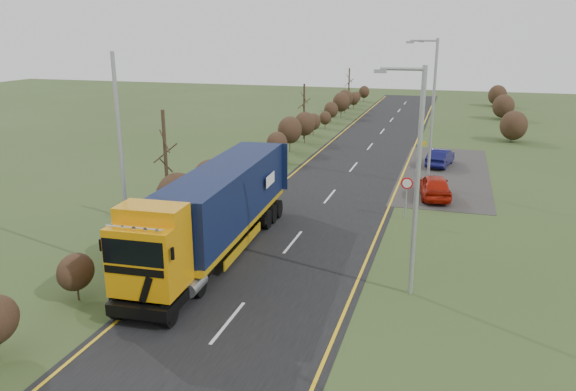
# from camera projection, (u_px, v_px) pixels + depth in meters

# --- Properties ---
(ground) EXTENTS (160.00, 160.00, 0.00)m
(ground) POSITION_uv_depth(u_px,v_px,m) (266.00, 276.00, 22.98)
(ground) COLOR #32441D
(ground) RESTS_ON ground
(road) EXTENTS (8.00, 120.00, 0.02)m
(road) POSITION_uv_depth(u_px,v_px,m) (322.00, 206.00, 32.16)
(road) COLOR black
(road) RESTS_ON ground
(layby) EXTENTS (6.00, 18.00, 0.02)m
(layby) POSITION_uv_depth(u_px,v_px,m) (445.00, 173.00, 39.56)
(layby) COLOR #2C2A27
(layby) RESTS_ON ground
(lane_markings) EXTENTS (7.52, 116.00, 0.01)m
(lane_markings) POSITION_uv_depth(u_px,v_px,m) (321.00, 207.00, 31.88)
(lane_markings) COLOR gold
(lane_markings) RESTS_ON road
(hedgerow) EXTENTS (2.24, 102.04, 6.05)m
(hedgerow) POSITION_uv_depth(u_px,v_px,m) (210.00, 180.00, 31.43)
(hedgerow) COLOR black
(hedgerow) RESTS_ON ground
(lorry) EXTENTS (2.94, 14.18, 3.92)m
(lorry) POSITION_uv_depth(u_px,v_px,m) (217.00, 207.00, 24.61)
(lorry) COLOR black
(lorry) RESTS_ON ground
(car_red_hatchback) EXTENTS (2.39, 4.44, 1.43)m
(car_red_hatchback) POSITION_uv_depth(u_px,v_px,m) (434.00, 186.00, 33.59)
(car_red_hatchback) COLOR #A61708
(car_red_hatchback) RESTS_ON ground
(car_blue_sedan) EXTENTS (2.03, 4.10, 1.29)m
(car_blue_sedan) POSITION_uv_depth(u_px,v_px,m) (440.00, 158.00, 41.56)
(car_blue_sedan) COLOR #0B0C3E
(car_blue_sedan) RESTS_ON ground
(streetlight_near) EXTENTS (1.82, 0.18, 8.54)m
(streetlight_near) POSITION_uv_depth(u_px,v_px,m) (415.00, 174.00, 20.21)
(streetlight_near) COLOR #9C9FA2
(streetlight_near) RESTS_ON ground
(streetlight_mid) EXTENTS (1.97, 0.18, 9.25)m
(streetlight_mid) POSITION_uv_depth(u_px,v_px,m) (431.00, 107.00, 35.18)
(streetlight_mid) COLOR #9C9FA2
(streetlight_mid) RESTS_ON ground
(streetlight_far) EXTENTS (1.89, 0.18, 8.87)m
(streetlight_far) POSITION_uv_depth(u_px,v_px,m) (434.00, 80.00, 57.13)
(streetlight_far) COLOR #9C9FA2
(streetlight_far) RESTS_ON ground
(left_pole) EXTENTS (0.16, 0.16, 8.94)m
(left_pole) POSITION_uv_depth(u_px,v_px,m) (122.00, 168.00, 22.08)
(left_pole) COLOR #9C9FA2
(left_pole) RESTS_ON ground
(speed_sign) EXTENTS (0.63, 0.10, 2.29)m
(speed_sign) POSITION_uv_depth(u_px,v_px,m) (407.00, 190.00, 29.55)
(speed_sign) COLOR #9C9FA2
(speed_sign) RESTS_ON ground
(warning_board) EXTENTS (0.76, 0.11, 1.99)m
(warning_board) POSITION_uv_depth(u_px,v_px,m) (421.00, 148.00, 41.91)
(warning_board) COLOR #9C9FA2
(warning_board) RESTS_ON ground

